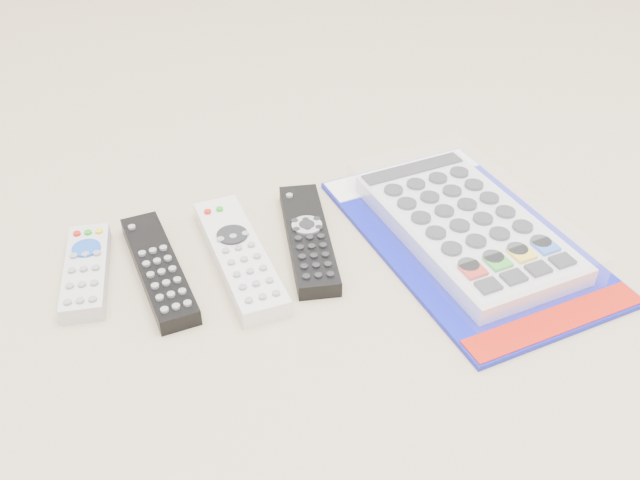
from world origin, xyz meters
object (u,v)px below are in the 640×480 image
object	(u,v)px
remote_slim_black	(159,269)
remote_silver_dvd	(239,256)
remote_small_grey	(86,270)
remote_large_black	(308,238)
jumbo_remote_packaged	(466,224)

from	to	relation	value
remote_slim_black	remote_silver_dvd	xyz separation A→B (m)	(0.10, -0.01, 0.00)
remote_small_grey	remote_large_black	bearing A→B (deg)	3.19
remote_silver_dvd	jumbo_remote_packaged	bearing A→B (deg)	-11.39
remote_slim_black	remote_large_black	bearing A→B (deg)	-5.01
remote_slim_black	remote_large_black	size ratio (longest dim) A/B	0.97
remote_silver_dvd	jumbo_remote_packaged	world-z (taller)	jumbo_remote_packaged
remote_large_black	jumbo_remote_packaged	bearing A→B (deg)	-4.89
jumbo_remote_packaged	remote_small_grey	bearing A→B (deg)	164.45
remote_silver_dvd	remote_slim_black	bearing A→B (deg)	172.34
remote_silver_dvd	remote_large_black	size ratio (longest dim) A/B	1.05
remote_small_grey	remote_silver_dvd	distance (m)	0.18
remote_large_black	remote_slim_black	bearing A→B (deg)	-169.56
remote_slim_black	remote_large_black	world-z (taller)	same
remote_silver_dvd	remote_large_black	bearing A→B (deg)	2.90
remote_small_grey	remote_silver_dvd	size ratio (longest dim) A/B	0.72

